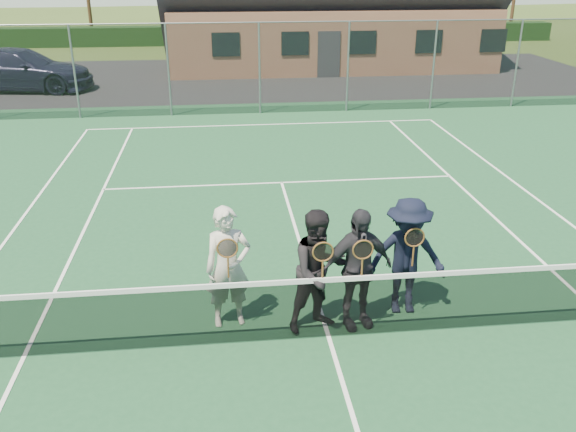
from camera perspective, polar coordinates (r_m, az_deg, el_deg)
The scene contains 13 objects.
ground at distance 27.57m, azimuth -3.59°, elevation 12.67°, with size 220.00×220.00×0.00m, color #374E1C.
court_surface at distance 8.73m, azimuth 3.81°, elevation -11.27°, with size 30.00×30.00×0.02m, color #1C4C2B.
tarmac_carpark at distance 27.66m, azimuth -12.08°, elevation 12.26°, with size 40.00×12.00×0.01m, color black.
hedge_row at distance 39.36m, azimuth -4.61°, elevation 16.54°, with size 40.00×1.20×1.10m, color black.
car_b at distance 27.46m, azimuth -24.40°, elevation 12.01°, with size 1.32×3.79×1.25m, color gray.
car_c at distance 27.15m, azimuth -23.75°, elevation 12.42°, with size 2.28×5.62×1.63m, color #191831.
court_markings at distance 8.72m, azimuth 3.81°, elevation -11.18°, with size 11.03×23.83×0.01m.
tennis_net at distance 8.45m, azimuth 3.90°, elevation -8.30°, with size 11.68×0.08×1.10m.
perimeter_fence at distance 20.91m, azimuth -2.68°, elevation 13.63°, with size 30.07×0.07×3.02m.
player_a at distance 8.60m, azimuth -5.62°, elevation -4.80°, with size 0.72×0.55×1.80m.
player_b at distance 8.48m, azimuth 2.93°, elevation -5.16°, with size 1.06×0.94×1.80m.
player_c at distance 8.58m, azimuth 6.49°, elevation -4.93°, with size 1.13×0.67×1.80m.
player_d at distance 9.03m, azimuth 11.04°, elevation -3.74°, with size 1.21×0.76×1.80m.
Camera 1 is at (-1.38, -7.09, 4.92)m, focal length 38.00 mm.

